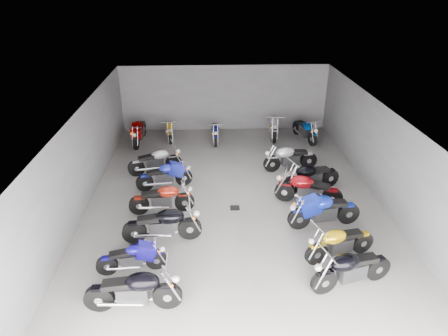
{
  "coord_description": "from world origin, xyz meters",
  "views": [
    {
      "loc": [
        -0.89,
        -11.93,
        7.18
      ],
      "look_at": [
        -0.32,
        0.54,
        1.0
      ],
      "focal_mm": 32.0,
      "sensor_mm": 36.0,
      "label": 1
    }
  ],
  "objects": [
    {
      "name": "motorcycle_back_f",
      "position": [
        3.7,
        5.37,
        0.52
      ],
      "size": [
        0.72,
        2.1,
        0.94
      ],
      "rotation": [
        0.0,
        0.0,
        3.42
      ],
      "color": "black",
      "rests_on": "ground"
    },
    {
      "name": "motorcycle_back_c",
      "position": [
        -0.5,
        5.39,
        0.47
      ],
      "size": [
        0.38,
        1.96,
        0.86
      ],
      "rotation": [
        0.0,
        0.0,
        3.13
      ],
      "color": "black",
      "rests_on": "ground"
    },
    {
      "name": "motorcycle_left_f",
      "position": [
        -2.92,
        2.27,
        0.51
      ],
      "size": [
        2.08,
        0.77,
        0.94
      ],
      "rotation": [
        0.0,
        0.0,
        -1.27
      ],
      "color": "black",
      "rests_on": "ground"
    },
    {
      "name": "motorcycle_left_c",
      "position": [
        -2.23,
        -2.19,
        0.56
      ],
      "size": [
        2.32,
        0.5,
        1.02
      ],
      "rotation": [
        0.0,
        0.0,
        -1.5
      ],
      "color": "black",
      "rests_on": "ground"
    },
    {
      "name": "motorcycle_back_e",
      "position": [
        2.32,
        5.84,
        0.55
      ],
      "size": [
        0.54,
        2.3,
        1.01
      ],
      "rotation": [
        0.0,
        0.0,
        3.01
      ],
      "color": "black",
      "rests_on": "ground"
    },
    {
      "name": "motorcycle_right_d",
      "position": [
        2.47,
        -0.33,
        0.55
      ],
      "size": [
        2.23,
        0.88,
        1.01
      ],
      "rotation": [
        0.0,
        0.0,
        1.25
      ],
      "color": "black",
      "rests_on": "ground"
    },
    {
      "name": "ground",
      "position": [
        0.0,
        0.0,
        0.0
      ],
      "size": [
        14.0,
        14.0,
        0.0
      ],
      "primitive_type": "plane",
      "color": "#9A9892",
      "rests_on": "ground"
    },
    {
      "name": "wall_right",
      "position": [
        5.0,
        0.0,
        1.6
      ],
      "size": [
        0.1,
        14.0,
        3.2
      ],
      "primitive_type": "cube",
      "color": "slate",
      "rests_on": "ground"
    },
    {
      "name": "motorcycle_right_c",
      "position": [
        2.65,
        -1.66,
        0.56
      ],
      "size": [
        2.33,
        0.56,
        1.03
      ],
      "rotation": [
        0.0,
        0.0,
        1.71
      ],
      "color": "black",
      "rests_on": "ground"
    },
    {
      "name": "drain_grate",
      "position": [
        0.0,
        -0.5,
        0.01
      ],
      "size": [
        0.32,
        0.32,
        0.01
      ],
      "primitive_type": "cube",
      "color": "black",
      "rests_on": "ground"
    },
    {
      "name": "motorcycle_back_a",
      "position": [
        -4.0,
        5.38,
        0.56
      ],
      "size": [
        0.48,
        2.34,
        1.03
      ],
      "rotation": [
        0.0,
        0.0,
        3.09
      ],
      "color": "black",
      "rests_on": "ground"
    },
    {
      "name": "motorcycle_right_a",
      "position": [
        2.62,
        -4.32,
        0.54
      ],
      "size": [
        2.21,
        0.77,
        0.99
      ],
      "rotation": [
        0.0,
        0.0,
        1.85
      ],
      "color": "black",
      "rests_on": "ground"
    },
    {
      "name": "motorcycle_left_e",
      "position": [
        -2.45,
        1.03,
        0.5
      ],
      "size": [
        2.04,
        0.66,
        0.91
      ],
      "rotation": [
        0.0,
        0.0,
        -1.32
      ],
      "color": "black",
      "rests_on": "ground"
    },
    {
      "name": "ceiling",
      "position": [
        0.0,
        0.0,
        3.22
      ],
      "size": [
        10.0,
        14.0,
        0.04
      ],
      "primitive_type": "cube",
      "color": "black",
      "rests_on": "wall_back"
    },
    {
      "name": "wall_left",
      "position": [
        -5.0,
        0.0,
        1.6
      ],
      "size": [
        0.1,
        14.0,
        3.2
      ],
      "primitive_type": "cube",
      "color": "slate",
      "rests_on": "ground"
    },
    {
      "name": "motorcycle_left_a",
      "position": [
        -2.65,
        -4.84,
        0.55
      ],
      "size": [
        2.28,
        0.44,
        1.01
      ],
      "rotation": [
        0.0,
        0.0,
        -1.57
      ],
      "color": "black",
      "rests_on": "ground"
    },
    {
      "name": "motorcycle_right_b",
      "position": [
        2.67,
        -3.23,
        0.51
      ],
      "size": [
        2.08,
        0.78,
        0.94
      ],
      "rotation": [
        0.0,
        0.0,
        1.88
      ],
      "color": "black",
      "rests_on": "ground"
    },
    {
      "name": "motorcycle_right_e",
      "position": [
        2.8,
        0.6,
        0.55
      ],
      "size": [
        2.21,
        0.87,
        1.01
      ],
      "rotation": [
        0.0,
        0.0,
        1.89
      ],
      "color": "black",
      "rests_on": "ground"
    },
    {
      "name": "motorcycle_right_f",
      "position": [
        2.38,
        2.28,
        0.53
      ],
      "size": [
        2.21,
        0.57,
        0.98
      ],
      "rotation": [
        0.0,
        0.0,
        1.74
      ],
      "color": "black",
      "rests_on": "ground"
    },
    {
      "name": "motorcycle_left_b",
      "position": [
        -2.91,
        -3.52,
        0.44
      ],
      "size": [
        1.84,
        0.44,
        0.81
      ],
      "rotation": [
        0.0,
        0.0,
        -1.44
      ],
      "color": "black",
      "rests_on": "ground"
    },
    {
      "name": "motorcycle_left_d",
      "position": [
        -2.39,
        -0.64,
        0.51
      ],
      "size": [
        2.14,
        0.47,
        0.94
      ],
      "rotation": [
        0.0,
        0.0,
        -1.48
      ],
      "color": "black",
      "rests_on": "ground"
    },
    {
      "name": "motorcycle_back_b",
      "position": [
        -2.65,
        5.78,
        0.48
      ],
      "size": [
        0.45,
        1.99,
        0.87
      ],
      "rotation": [
        0.0,
        0.0,
        3.26
      ],
      "color": "black",
      "rests_on": "ground"
    },
    {
      "name": "wall_back",
      "position": [
        0.0,
        7.0,
        1.6
      ],
      "size": [
        10.0,
        0.1,
        3.2
      ],
      "primitive_type": "cube",
      "color": "slate",
      "rests_on": "ground"
    }
  ]
}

